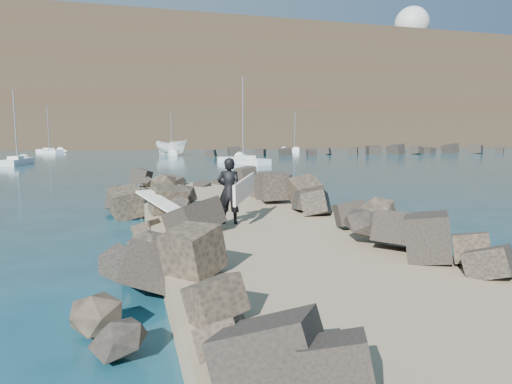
# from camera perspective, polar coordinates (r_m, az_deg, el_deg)

# --- Properties ---
(ground) EXTENTS (800.00, 800.00, 0.00)m
(ground) POSITION_cam_1_polar(r_m,az_deg,el_deg) (14.47, -1.10, -5.44)
(ground) COLOR #0F384C
(ground) RESTS_ON ground
(jetty) EXTENTS (6.00, 26.00, 0.60)m
(jetty) POSITION_cam_1_polar(r_m,az_deg,el_deg) (12.53, 1.27, -6.00)
(jetty) COLOR #8C7759
(jetty) RESTS_ON ground
(riprap_left) EXTENTS (2.60, 22.00, 1.00)m
(riprap_left) POSITION_cam_1_polar(r_m,az_deg,el_deg) (12.45, -12.34, -5.29)
(riprap_left) COLOR black
(riprap_left) RESTS_ON ground
(riprap_right) EXTENTS (2.60, 22.00, 1.00)m
(riprap_right) POSITION_cam_1_polar(r_m,az_deg,el_deg) (14.04, 12.05, -3.89)
(riprap_right) COLOR black
(riprap_right) RESTS_ON ground
(breakwater_secondary) EXTENTS (52.00, 4.00, 1.20)m
(breakwater_secondary) POSITION_cam_1_polar(r_m,az_deg,el_deg) (78.81, 13.42, 5.02)
(breakwater_secondary) COLOR black
(breakwater_secondary) RESTS_ON ground
(headland) EXTENTS (360.00, 140.00, 32.00)m
(headland) POSITION_cam_1_polar(r_m,az_deg,el_deg) (174.66, -11.69, 11.13)
(headland) COLOR #2D4919
(headland) RESTS_ON ground
(surfboard_resting) EXTENTS (1.42, 2.16, 0.07)m
(surfboard_resting) POSITION_cam_1_polar(r_m,az_deg,el_deg) (14.04, -11.86, -1.67)
(surfboard_resting) COLOR white
(surfboard_resting) RESTS_ON riprap_left
(boat_imported) EXTENTS (6.04, 6.47, 2.49)m
(boat_imported) POSITION_cam_1_polar(r_m,az_deg,el_deg) (74.97, -10.51, 5.49)
(boat_imported) COLOR white
(boat_imported) RESTS_ON ground
(surfer_with_board) EXTENTS (1.45, 2.13, 1.91)m
(surfer_with_board) POSITION_cam_1_polar(r_m,az_deg,el_deg) (13.13, -3.10, 0.19)
(surfer_with_board) COLOR black
(surfer_with_board) RESTS_ON jetty
(radome) EXTENTS (13.15, 13.15, 20.82)m
(radome) POSITION_cam_1_polar(r_m,az_deg,el_deg) (197.53, 18.88, 18.65)
(radome) COLOR white
(radome) RESTS_ON headland
(sailboat_b) EXTENTS (1.28, 5.59, 6.88)m
(sailboat_b) POSITION_cam_1_polar(r_m,az_deg,el_deg) (74.93, -10.49, 4.80)
(sailboat_b) COLOR white
(sailboat_b) RESTS_ON ground
(sailboat_c) EXTENTS (4.45, 8.32, 9.76)m
(sailboat_c) POSITION_cam_1_polar(r_m,az_deg,el_deg) (51.45, -1.60, 3.94)
(sailboat_c) COLOR white
(sailboat_c) RESTS_ON ground
(sailboat_f) EXTENTS (2.31, 5.58, 6.75)m
(sailboat_f) POSITION_cam_1_polar(r_m,az_deg,el_deg) (112.54, 1.25, 5.63)
(sailboat_f) COLOR white
(sailboat_f) RESTS_ON ground
(sailboat_d) EXTENTS (3.38, 6.62, 7.90)m
(sailboat_d) POSITION_cam_1_polar(r_m,az_deg,el_deg) (88.72, 4.87, 5.22)
(sailboat_d) COLOR white
(sailboat_d) RESTS_ON ground
(sailboat_e) EXTENTS (5.40, 6.69, 8.57)m
(sailboat_e) POSITION_cam_1_polar(r_m,az_deg,el_deg) (90.88, -24.42, 4.66)
(sailboat_e) COLOR white
(sailboat_e) RESTS_ON ground
(sailboat_a) EXTENTS (2.22, 6.83, 8.12)m
(sailboat_a) POSITION_cam_1_polar(r_m,az_deg,el_deg) (55.86, -27.67, 3.39)
(sailboat_a) COLOR white
(sailboat_a) RESTS_ON ground
(headland_buildings) EXTENTS (137.50, 30.50, 5.00)m
(headland_buildings) POSITION_cam_1_polar(r_m,az_deg,el_deg) (169.92, -9.24, 17.41)
(headland_buildings) COLOR white
(headland_buildings) RESTS_ON headland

